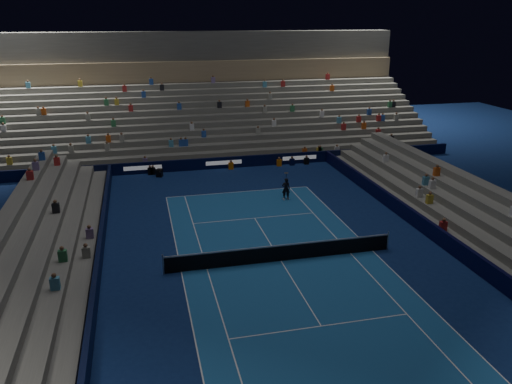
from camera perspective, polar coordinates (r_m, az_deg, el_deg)
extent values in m
plane|color=navy|center=(28.28, 2.82, -7.75)|extent=(90.00, 90.00, 0.00)
cube|color=#1B5497|center=(28.28, 2.82, -7.74)|extent=(10.97, 23.77, 0.01)
cube|color=black|center=(44.99, -3.67, 3.31)|extent=(44.00, 0.25, 1.00)
cube|color=black|center=(31.94, 19.87, -4.68)|extent=(0.25, 37.00, 1.00)
cube|color=black|center=(27.26, -17.40, -8.60)|extent=(0.25, 37.00, 1.00)
cube|color=#61615D|center=(46.01, -3.88, 3.34)|extent=(44.00, 1.00, 0.50)
cube|color=#61615D|center=(46.89, -4.09, 3.96)|extent=(44.00, 1.00, 1.00)
cube|color=#61615D|center=(47.78, -4.29, 4.55)|extent=(44.00, 1.00, 1.50)
cube|color=#61615D|center=(48.68, -4.49, 5.13)|extent=(44.00, 1.00, 2.00)
cube|color=#61615D|center=(49.58, -4.68, 5.68)|extent=(44.00, 1.00, 2.50)
cube|color=#61615D|center=(50.49, -4.86, 6.21)|extent=(44.00, 1.00, 3.00)
cube|color=#61615D|center=(51.40, -5.04, 6.73)|extent=(44.00, 1.00, 3.50)
cube|color=#61615D|center=(52.31, -5.21, 7.22)|extent=(44.00, 1.00, 4.00)
cube|color=#61615D|center=(53.23, -5.38, 7.70)|extent=(44.00, 1.00, 4.50)
cube|color=#61615D|center=(54.15, -5.54, 8.17)|extent=(44.00, 1.00, 5.00)
cube|color=#61615D|center=(55.08, -5.69, 8.61)|extent=(44.00, 1.00, 5.50)
cube|color=#61615D|center=(56.01, -5.85, 9.05)|extent=(44.00, 1.00, 6.00)
cube|color=#887354|center=(56.52, -6.14, 13.33)|extent=(44.00, 0.60, 2.20)
cube|color=#444442|center=(57.71, -6.43, 16.03)|extent=(44.00, 2.40, 3.00)
cube|color=slate|center=(32.46, 21.02, -4.92)|extent=(1.00, 37.00, 0.50)
cube|color=slate|center=(32.92, 22.52, -4.30)|extent=(1.00, 37.00, 1.00)
cube|color=slate|center=(33.40, 23.97, -3.70)|extent=(1.00, 37.00, 1.50)
cube|color=slate|center=(33.91, 25.39, -3.12)|extent=(1.00, 37.00, 2.00)
cube|color=slate|center=(34.45, 26.75, -2.55)|extent=(1.00, 37.00, 2.50)
cube|color=slate|center=(27.46, -19.03, -9.16)|extent=(1.00, 37.00, 0.50)
cube|color=slate|center=(27.49, -21.17, -8.82)|extent=(1.00, 37.00, 1.00)
cube|color=slate|center=(27.56, -23.31, -8.46)|extent=(1.00, 37.00, 1.50)
cube|color=slate|center=(27.66, -25.43, -8.09)|extent=(1.00, 37.00, 2.00)
cylinder|color=#B2B2B7|center=(27.13, -10.40, -8.01)|extent=(0.10, 0.10, 1.10)
cylinder|color=#B2B2B7|center=(30.31, 14.60, -5.32)|extent=(0.10, 0.10, 1.10)
cube|color=black|center=(28.08, 2.84, -6.93)|extent=(12.80, 0.03, 0.90)
cube|color=white|center=(27.87, 2.85, -6.03)|extent=(12.80, 0.04, 0.08)
imported|color=black|center=(37.15, 3.39, 0.36)|extent=(0.66, 0.49, 1.65)
cube|color=black|center=(43.36, -10.79, 2.13)|extent=(0.64, 0.70, 0.63)
cylinder|color=black|center=(42.86, -10.77, 2.19)|extent=(0.27, 0.38, 0.16)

